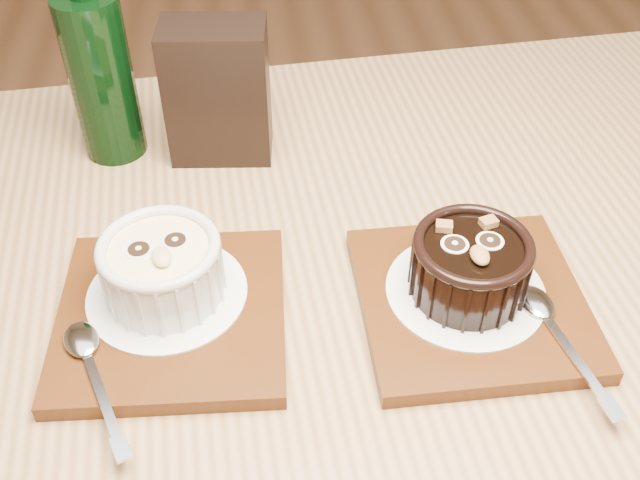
# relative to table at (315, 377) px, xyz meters

# --- Properties ---
(table) EXTENTS (1.25, 0.88, 0.75)m
(table) POSITION_rel_table_xyz_m (0.00, 0.00, 0.00)
(table) COLOR olive
(table) RESTS_ON ground
(tray_left) EXTENTS (0.19, 0.19, 0.01)m
(tray_left) POSITION_rel_table_xyz_m (-0.12, 0.00, 0.10)
(tray_left) COLOR #50270D
(tray_left) RESTS_ON table
(doily_left) EXTENTS (0.13, 0.13, 0.00)m
(doily_left) POSITION_rel_table_xyz_m (-0.12, 0.02, 0.11)
(doily_left) COLOR white
(doily_left) RESTS_ON tray_left
(ramekin_white) EXTENTS (0.10, 0.10, 0.06)m
(ramekin_white) POSITION_rel_table_xyz_m (-0.12, 0.02, 0.14)
(ramekin_white) COLOR silver
(ramekin_white) RESTS_ON doily_left
(spoon_left) EXTENTS (0.07, 0.13, 0.01)m
(spoon_left) POSITION_rel_table_xyz_m (-0.17, -0.06, 0.11)
(spoon_left) COLOR silver
(spoon_left) RESTS_ON tray_left
(tray_right) EXTENTS (0.18, 0.18, 0.01)m
(tray_right) POSITION_rel_table_xyz_m (0.13, -0.01, 0.10)
(tray_right) COLOR #50270D
(tray_right) RESTS_ON table
(doily_right) EXTENTS (0.13, 0.13, 0.00)m
(doily_right) POSITION_rel_table_xyz_m (0.12, -0.01, 0.11)
(doily_right) COLOR white
(doily_right) RESTS_ON tray_right
(ramekin_dark) EXTENTS (0.09, 0.09, 0.06)m
(ramekin_dark) POSITION_rel_table_xyz_m (0.12, -0.01, 0.14)
(ramekin_dark) COLOR black
(ramekin_dark) RESTS_ON doily_right
(spoon_right) EXTENTS (0.05, 0.14, 0.01)m
(spoon_right) POSITION_rel_table_xyz_m (0.18, -0.06, 0.11)
(spoon_right) COLOR silver
(spoon_right) RESTS_ON tray_right
(condiment_stand) EXTENTS (0.11, 0.07, 0.14)m
(condiment_stand) POSITION_rel_table_xyz_m (-0.07, 0.23, 0.16)
(condiment_stand) COLOR black
(condiment_stand) RESTS_ON table
(green_bottle) EXTENTS (0.06, 0.06, 0.23)m
(green_bottle) POSITION_rel_table_xyz_m (-0.18, 0.25, 0.18)
(green_bottle) COLOR black
(green_bottle) RESTS_ON table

